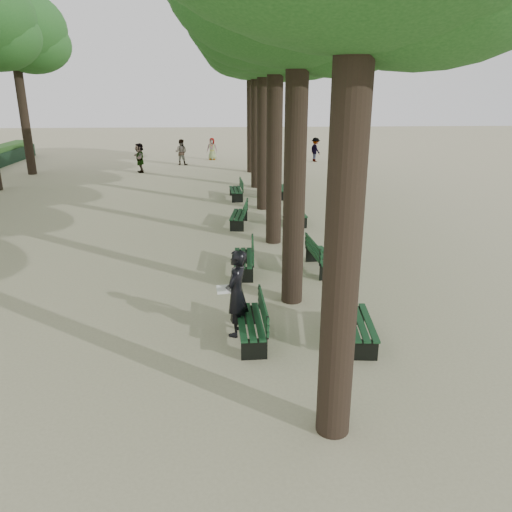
{
  "coord_description": "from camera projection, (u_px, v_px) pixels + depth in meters",
  "views": [
    {
      "loc": [
        -0.09,
        -8.46,
        5.11
      ],
      "look_at": [
        0.6,
        3.0,
        1.2
      ],
      "focal_mm": 35.0,
      "sensor_mm": 36.0,
      "label": 1
    }
  ],
  "objects": [
    {
      "name": "bench_right_1",
      "position": [
        321.0,
        262.0,
        14.53
      ],
      "size": [
        0.73,
        1.84,
        0.92
      ],
      "color": "black",
      "rests_on": "ground"
    },
    {
      "name": "ground",
      "position": [
        234.0,
        365.0,
        9.65
      ],
      "size": [
        120.0,
        120.0,
        0.0
      ],
      "primitive_type": "plane",
      "color": "tan",
      "rests_on": "ground"
    },
    {
      "name": "tree_central_3",
      "position": [
        264.0,
        18.0,
        19.55
      ],
      "size": [
        6.0,
        6.0,
        9.95
      ],
      "color": "#33261C",
      "rests_on": "ground"
    },
    {
      "name": "bench_left_3",
      "position": [
        236.0,
        193.0,
        23.83
      ],
      "size": [
        0.67,
        1.83,
        0.92
      ],
      "color": "black",
      "rests_on": "ground"
    },
    {
      "name": "tree_central_4",
      "position": [
        256.0,
        31.0,
        24.28
      ],
      "size": [
        6.0,
        6.0,
        9.95
      ],
      "color": "#33261C",
      "rests_on": "ground"
    },
    {
      "name": "man_with_map",
      "position": [
        237.0,
        293.0,
        10.57
      ],
      "size": [
        0.76,
        0.85,
        1.91
      ],
      "color": "black",
      "rests_on": "ground"
    },
    {
      "name": "tree_far_5",
      "position": [
        12.0,
        30.0,
        28.08
      ],
      "size": [
        6.0,
        6.0,
        10.45
      ],
      "color": "#33261C",
      "rests_on": "ground"
    },
    {
      "name": "bench_right_2",
      "position": [
        296.0,
        216.0,
        19.59
      ],
      "size": [
        0.68,
        1.83,
        0.92
      ],
      "color": "black",
      "rests_on": "ground"
    },
    {
      "name": "tree_central_5",
      "position": [
        251.0,
        40.0,
        29.0
      ],
      "size": [
        6.0,
        6.0,
        9.95
      ],
      "color": "#33261C",
      "rests_on": "ground"
    },
    {
      "name": "pedestrian_b",
      "position": [
        315.0,
        150.0,
        35.57
      ],
      "size": [
        0.67,
        1.14,
        1.69
      ],
      "primitive_type": "imported",
      "rotation": [
        0.0,
        0.0,
        1.9
      ],
      "color": "#262628",
      "rests_on": "ground"
    },
    {
      "name": "bench_right_0",
      "position": [
        359.0,
        329.0,
        10.47
      ],
      "size": [
        0.74,
        1.85,
        0.92
      ],
      "color": "black",
      "rests_on": "ground"
    },
    {
      "name": "bench_right_3",
      "position": [
        283.0,
        192.0,
        24.23
      ],
      "size": [
        0.75,
        1.85,
        0.92
      ],
      "color": "black",
      "rests_on": "ground"
    },
    {
      "name": "bench_left_2",
      "position": [
        239.0,
        219.0,
        19.2
      ],
      "size": [
        0.79,
        1.86,
        0.92
      ],
      "color": "black",
      "rests_on": "ground"
    },
    {
      "name": "pedestrian_a",
      "position": [
        181.0,
        152.0,
        34.04
      ],
      "size": [
        0.9,
        0.53,
        1.73
      ],
      "primitive_type": "imported",
      "rotation": [
        0.0,
        0.0,
        2.9
      ],
      "color": "#262628",
      "rests_on": "ground"
    },
    {
      "name": "pedestrian_d",
      "position": [
        212.0,
        149.0,
        36.51
      ],
      "size": [
        0.81,
        0.44,
        1.57
      ],
      "primitive_type": "imported",
      "rotation": [
        0.0,
        0.0,
        6.12
      ],
      "color": "#262628",
      "rests_on": "ground"
    },
    {
      "name": "bench_left_1",
      "position": [
        244.0,
        264.0,
        14.36
      ],
      "size": [
        0.64,
        1.82,
        0.92
      ],
      "color": "black",
      "rests_on": "ground"
    },
    {
      "name": "bench_left_0",
      "position": [
        251.0,
        329.0,
        10.49
      ],
      "size": [
        0.63,
        1.82,
        0.92
      ],
      "color": "black",
      "rests_on": "ground"
    },
    {
      "name": "pedestrian_e",
      "position": [
        140.0,
        158.0,
        31.05
      ],
      "size": [
        0.79,
        1.71,
        1.8
      ],
      "primitive_type": "imported",
      "rotation": [
        0.0,
        0.0,
        4.98
      ],
      "color": "#262628",
      "rests_on": "ground"
    }
  ]
}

